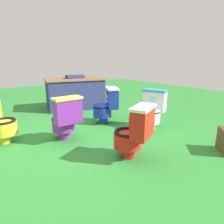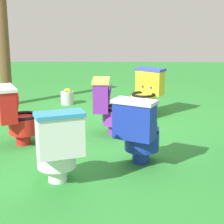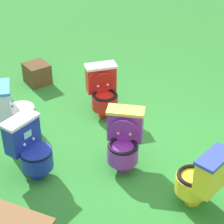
# 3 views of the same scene
# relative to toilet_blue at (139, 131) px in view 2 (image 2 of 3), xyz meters

# --- Properties ---
(ground) EXTENTS (14.00, 14.00, 0.00)m
(ground) POSITION_rel_toilet_blue_xyz_m (-1.08, -0.50, -0.37)
(ground) COLOR #2D8433
(toilet_blue) EXTENTS (0.62, 0.58, 0.73)m
(toilet_blue) POSITION_rel_toilet_blue_xyz_m (0.00, 0.00, 0.00)
(toilet_blue) COLOR #192D9E
(toilet_blue) RESTS_ON ground
(toilet_purple) EXTENTS (0.44, 0.50, 0.73)m
(toilet_purple) POSITION_rel_toilet_blue_xyz_m (-1.04, -0.33, 0.00)
(toilet_purple) COLOR purple
(toilet_purple) RESTS_ON ground
(toilet_red) EXTENTS (0.57, 0.62, 0.73)m
(toilet_red) POSITION_rel_toilet_blue_xyz_m (-0.59, -1.43, 0.00)
(toilet_red) COLOR red
(toilet_red) RESTS_ON ground
(toilet_yellow) EXTENTS (0.63, 0.61, 0.73)m
(toilet_yellow) POSITION_rel_toilet_blue_xyz_m (-1.92, 0.21, 0.00)
(toilet_yellow) COLOR yellow
(toilet_yellow) RESTS_ON ground
(toilet_white) EXTENTS (0.60, 0.55, 0.73)m
(toilet_white) POSITION_rel_toilet_blue_xyz_m (0.49, -0.77, 0.00)
(toilet_white) COLOR white
(toilet_white) RESTS_ON ground
(wooden_post) EXTENTS (0.18, 0.18, 1.88)m
(wooden_post) POSITION_rel_toilet_blue_xyz_m (-2.59, -2.10, 0.57)
(wooden_post) COLOR brown
(wooden_post) RESTS_ON ground
(lemon_bucket) EXTENTS (0.22, 0.22, 0.28)m
(lemon_bucket) POSITION_rel_toilet_blue_xyz_m (-2.65, -1.09, -0.25)
(lemon_bucket) COLOR #B7B7BF
(lemon_bucket) RESTS_ON ground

